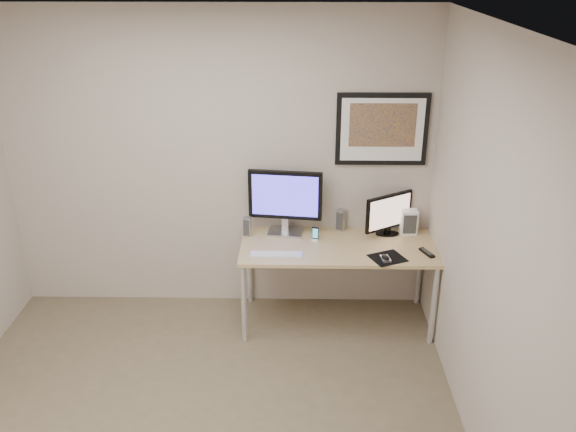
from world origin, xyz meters
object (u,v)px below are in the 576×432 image
framed_art (382,129)px  keyboard (276,254)px  monitor_large (285,200)px  speaker_right (341,220)px  desk (338,252)px  monitor_tv (389,214)px  speaker_left (248,226)px  fan_unit (409,222)px  phone_dock (315,234)px

framed_art → keyboard: bearing=-148.6°
monitor_large → speaker_right: (0.48, 0.08, -0.22)m
speaker_right → monitor_large: bearing=-146.5°
framed_art → monitor_large: bearing=-171.8°
desk → monitor_tv: size_ratio=3.90×
speaker_left → speaker_right: size_ratio=0.89×
desk → fan_unit: bearing=21.5°
speaker_left → fan_unit: size_ratio=0.79×
monitor_tv → phone_dock: bearing=159.2°
framed_art → fan_unit: bearing=-18.9°
monitor_tv → monitor_large: bearing=147.6°
monitor_large → phone_dock: bearing=-19.8°
framed_art → speaker_left: bearing=-172.0°
keyboard → desk: bearing=20.9°
speaker_left → fan_unit: bearing=18.3°
speaker_left → keyboard: size_ratio=0.39×
phone_dock → keyboard: (-0.32, -0.28, -0.05)m
desk → keyboard: (-0.50, -0.19, 0.07)m
desk → fan_unit: size_ratio=7.51×
keyboard → fan_unit: bearing=21.4°
desk → monitor_large: monitor_large is taller
monitor_tv → phone_dock: (-0.62, -0.12, -0.14)m
speaker_right → keyboard: bearing=-114.4°
speaker_right → fan_unit: bearing=17.6°
framed_art → speaker_right: (-0.31, -0.03, -0.80)m
fan_unit → speaker_right: bearing=171.4°
phone_dock → monitor_tv: bearing=26.0°
monitor_large → speaker_left: monitor_large is taller
desk → phone_dock: bearing=153.9°
monitor_large → phone_dock: (0.25, -0.13, -0.25)m
monitor_large → speaker_left: bearing=-165.6°
speaker_left → desk: bearing=2.4°
monitor_tv → speaker_right: monitor_tv is taller
fan_unit → monitor_tv: bearing=-173.4°
monitor_large → monitor_tv: bearing=6.6°
desk → keyboard: size_ratio=3.73×
framed_art → monitor_tv: bearing=-54.7°
desk → speaker_left: bearing=166.8°
monitor_large → speaker_left: (-0.32, -0.04, -0.23)m
framed_art → speaker_right: 0.85m
framed_art → fan_unit: (0.26, -0.09, -0.78)m
framed_art → speaker_left: framed_art is taller
desk → phone_dock: phone_dock is taller
monitor_large → keyboard: bearing=-92.0°
speaker_right → fan_unit: (0.57, -0.06, 0.01)m
monitor_large → fan_unit: monitor_large is taller
keyboard → speaker_left: bearing=125.2°
speaker_left → phone_dock: bearing=6.9°
monitor_large → keyboard: (-0.06, -0.41, -0.31)m
speaker_left → keyboard: (0.25, -0.36, -0.08)m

